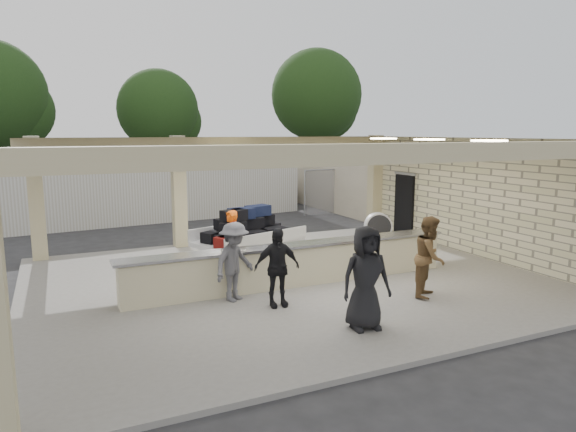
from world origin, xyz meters
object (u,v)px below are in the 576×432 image
passenger_c (234,262)px  container_white (155,187)px  baggage_handler (231,244)px  car_dark (254,188)px  car_white_a (284,187)px  drum_fan (378,227)px  car_white_b (395,182)px  passenger_b (277,267)px  passenger_d (366,278)px  luggage_cart (246,233)px  baggage_counter (295,264)px  passenger_a (430,257)px

passenger_c → container_white: (0.55, 11.93, 0.42)m
baggage_handler → car_dark: bearing=156.6°
baggage_handler → car_white_a: 15.02m
drum_fan → car_white_b: 14.64m
drum_fan → car_white_a: bearing=102.7°
passenger_b → passenger_d: 2.04m
car_white_a → car_dark: (-1.65, 0.26, -0.01)m
luggage_cart → car_dark: 13.51m
drum_fan → passenger_b: (-5.45, -4.29, 0.30)m
passenger_c → car_white_a: size_ratio=0.34×
baggage_counter → passenger_c: (-1.67, -0.50, 0.36)m
baggage_handler → container_white: container_white is taller
drum_fan → passenger_d: (-4.47, -6.07, 0.43)m
baggage_handler → container_white: 10.12m
baggage_counter → car_white_a: (6.25, 14.41, 0.13)m
passenger_a → container_white: size_ratio=0.14×
car_white_a → container_white: size_ratio=0.40×
baggage_handler → passenger_a: bearing=45.7°
luggage_cart → passenger_d: (0.42, -5.12, 0.07)m
passenger_c → passenger_d: size_ratio=0.89×
car_white_b → baggage_counter: bearing=148.5°
passenger_a → passenger_c: (-3.96, 1.49, -0.04)m
passenger_a → car_dark: 16.82m
passenger_a → drum_fan: bearing=27.4°
baggage_counter → passenger_b: (-1.00, -1.20, 0.34)m
drum_fan → passenger_b: passenger_b is taller
baggage_handler → car_dark: size_ratio=0.39×
passenger_b → passenger_d: size_ratio=0.86×
luggage_cart → car_dark: luggage_cart is taller
passenger_b → passenger_c: 0.97m
passenger_a → passenger_d: size_ratio=0.93×
passenger_b → passenger_a: bearing=-8.6°
luggage_cart → car_white_a: luggage_cart is taller
container_white → drum_fan: bearing=-61.9°
baggage_counter → car_dark: (4.59, 14.67, 0.12)m
car_white_b → car_dark: 8.97m
passenger_b → car_dark: passenger_b is taller
baggage_handler → container_white: bearing=179.7°
car_dark → container_white: container_white is taller
passenger_b → container_white: 12.64m
passenger_b → passenger_d: (0.98, -1.79, 0.13)m
car_white_a → container_white: 7.97m
luggage_cart → passenger_a: size_ratio=1.74×
baggage_counter → luggage_cart: size_ratio=2.65×
drum_fan → passenger_b: 6.94m
drum_fan → car_white_a: 11.46m
passenger_b → car_white_b: 21.45m
passenger_c → car_white_b: 21.42m
drum_fan → container_white: 10.06m
luggage_cart → passenger_c: 2.91m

